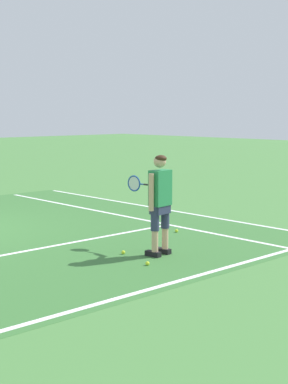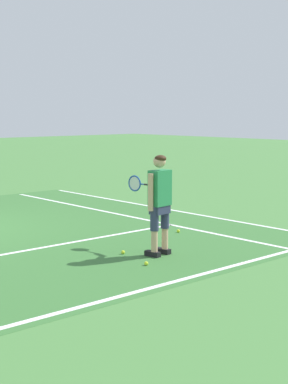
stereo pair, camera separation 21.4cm
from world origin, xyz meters
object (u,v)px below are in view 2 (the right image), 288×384
(tennis_ball_by_baseline, at_px, (178,231))
(tennis_ball_mid_court, at_px, (123,252))
(tennis_ball_near_feet, at_px, (146,263))
(tennis_player, at_px, (159,198))

(tennis_ball_by_baseline, height_order, tennis_ball_mid_court, same)
(tennis_ball_mid_court, bearing_deg, tennis_ball_by_baseline, 18.04)
(tennis_ball_near_feet, xyz_separation_m, tennis_ball_mid_court, (0.21, 0.82, 0.00))
(tennis_ball_mid_court, bearing_deg, tennis_ball_near_feet, -104.04)
(tennis_player, xyz_separation_m, tennis_ball_near_feet, (-0.62, -0.37, -0.96))
(tennis_player, xyz_separation_m, tennis_ball_by_baseline, (1.58, 1.11, -0.96))
(tennis_player, bearing_deg, tennis_ball_near_feet, -149.11)
(tennis_ball_near_feet, xyz_separation_m, tennis_ball_by_baseline, (2.20, 1.48, 0.00))
(tennis_player, xyz_separation_m, tennis_ball_mid_court, (-0.41, 0.45, -0.96))
(tennis_player, height_order, tennis_ball_near_feet, tennis_player)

